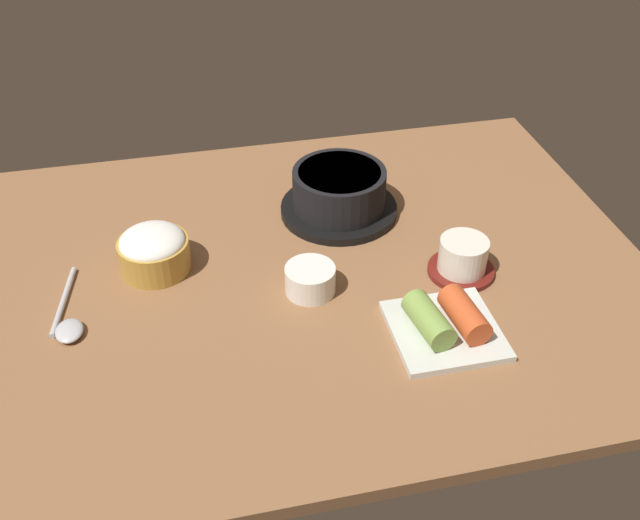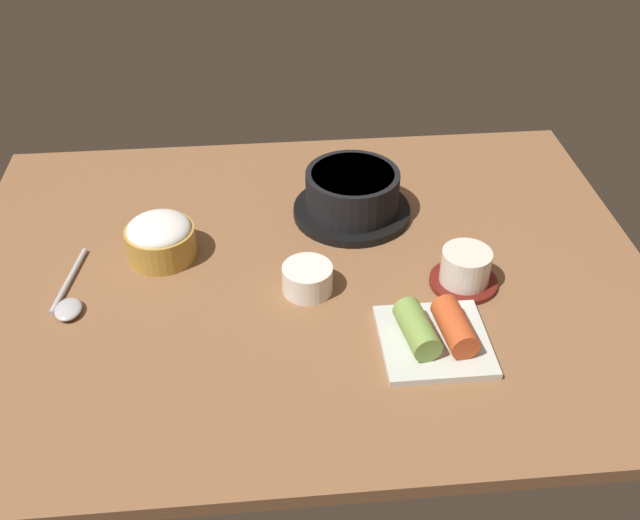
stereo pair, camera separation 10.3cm
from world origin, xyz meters
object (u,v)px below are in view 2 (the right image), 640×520
at_px(tea_cup_with_saucer, 465,269).
at_px(banchan_cup_center, 305,278).
at_px(kimchi_plate, 435,334).
at_px(stone_pot, 352,195).
at_px(spoon, 69,300).
at_px(rice_bowl, 160,238).

xyz_separation_m(tea_cup_with_saucer, banchan_cup_center, (-0.22, 0.01, -0.01)).
bearing_deg(banchan_cup_center, kimchi_plate, -38.11).
xyz_separation_m(stone_pot, tea_cup_with_saucer, (0.13, -0.19, -0.01)).
relative_size(stone_pot, banchan_cup_center, 2.64).
height_order(stone_pot, spoon, stone_pot).
relative_size(tea_cup_with_saucer, kimchi_plate, 0.69).
height_order(stone_pot, rice_bowl, stone_pot).
bearing_deg(kimchi_plate, stone_pot, 102.59).
bearing_deg(rice_bowl, banchan_cup_center, -25.76).
bearing_deg(stone_pot, rice_bowl, -164.30).
xyz_separation_m(rice_bowl, tea_cup_with_saucer, (0.43, -0.11, -0.01)).
distance_m(stone_pot, kimchi_plate, 0.31).
distance_m(stone_pot, rice_bowl, 0.30).
distance_m(rice_bowl, kimchi_plate, 0.42).
height_order(stone_pot, banchan_cup_center, stone_pot).
bearing_deg(stone_pot, banchan_cup_center, -116.29).
height_order(kimchi_plate, spoon, kimchi_plate).
height_order(rice_bowl, tea_cup_with_saucer, rice_bowl).
bearing_deg(tea_cup_with_saucer, rice_bowl, 166.05).
relative_size(rice_bowl, spoon, 0.63).
bearing_deg(banchan_cup_center, spoon, 179.79).
xyz_separation_m(rice_bowl, kimchi_plate, (0.36, -0.22, -0.02)).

